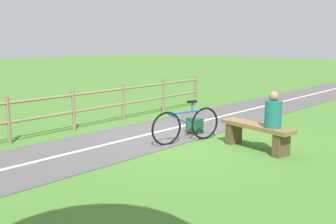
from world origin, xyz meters
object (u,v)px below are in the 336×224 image
object	(u,v)px
person_seated	(273,112)
bicycle	(186,125)
bench	(256,132)
backpack	(194,126)

from	to	relation	value
person_seated	bicycle	xyz separation A→B (m)	(1.79, 0.36, -0.44)
bench	backpack	xyz separation A→B (m)	(1.75, -0.31, -0.17)
person_seated	backpack	distance (m)	2.25
bicycle	backpack	bearing A→B (deg)	-138.20
bench	bicycle	xyz separation A→B (m)	(1.41, 0.45, 0.03)
bicycle	backpack	world-z (taller)	bicycle
bench	backpack	bearing A→B (deg)	2.85
bench	bicycle	distance (m)	1.48
bench	person_seated	bearing A→B (deg)	180.00
bench	person_seated	xyz separation A→B (m)	(-0.38, 0.09, 0.46)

